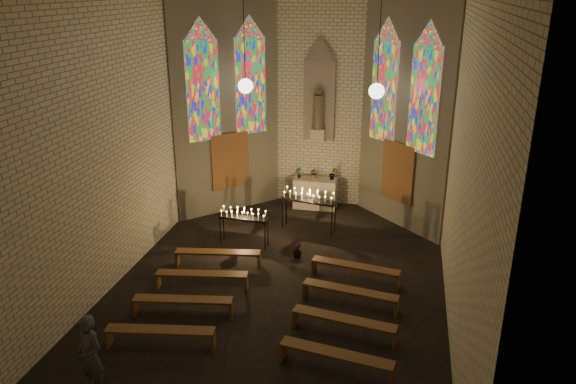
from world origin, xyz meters
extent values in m
plane|color=black|center=(0.00, 0.00, 0.00)|extent=(12.00, 12.00, 0.00)
cube|color=beige|center=(0.00, 6.00, 3.50)|extent=(8.00, 0.02, 7.00)
cube|color=beige|center=(0.00, -6.00, 3.50)|extent=(8.00, 0.02, 7.00)
cube|color=beige|center=(-4.00, 0.00, 3.50)|extent=(0.02, 12.00, 7.00)
cube|color=beige|center=(4.00, 0.00, 3.50)|extent=(0.02, 12.00, 7.00)
cube|color=beige|center=(-2.75, 4.75, 3.50)|extent=(2.72, 2.72, 7.00)
cube|color=beige|center=(2.75, 4.75, 3.50)|extent=(2.72, 2.72, 7.00)
cube|color=#4C3F8C|center=(-3.21, 4.06, 4.00)|extent=(0.78, 0.78, 3.00)
cube|color=#4C3F8C|center=(-2.06, 5.21, 4.00)|extent=(0.78, 0.78, 3.00)
cube|color=#4C3F8C|center=(2.06, 5.21, 4.00)|extent=(0.78, 0.78, 3.00)
cube|color=#4C3F8C|center=(3.21, 4.06, 4.00)|extent=(0.78, 0.78, 3.00)
cube|color=brown|center=(-2.63, 4.63, 1.70)|extent=(0.95, 0.95, 1.80)
cube|color=brown|center=(2.63, 4.63, 1.70)|extent=(0.95, 0.95, 1.80)
cube|color=gray|center=(0.00, 5.92, 3.50)|extent=(1.00, 0.12, 2.60)
cone|color=gray|center=(0.00, 5.92, 5.15)|extent=(1.00, 1.00, 0.80)
cube|color=beige|center=(0.00, 5.78, 2.40)|extent=(0.45, 0.30, 0.40)
cylinder|color=brown|center=(0.00, 5.78, 3.15)|extent=(0.36, 0.36, 1.10)
sphere|color=brown|center=(0.00, 5.78, 3.80)|extent=(0.26, 0.26, 0.26)
sphere|color=white|center=(-1.90, 4.10, 4.20)|extent=(0.44, 0.44, 0.44)
cylinder|color=black|center=(-1.90, 4.10, 5.60)|extent=(0.02, 0.02, 2.80)
sphere|color=white|center=(1.90, 4.10, 4.20)|extent=(0.44, 0.44, 0.44)
cylinder|color=black|center=(1.90, 4.10, 5.60)|extent=(0.02, 0.02, 2.80)
cube|color=beige|center=(0.00, 5.45, 0.50)|extent=(1.40, 0.60, 1.00)
imported|color=#4C723F|center=(-0.55, 5.44, 1.18)|extent=(0.21, 0.16, 0.37)
imported|color=#4C723F|center=(-0.05, 5.54, 1.18)|extent=(0.35, 0.32, 0.35)
imported|color=#4C723F|center=(0.55, 5.53, 1.21)|extent=(0.28, 0.26, 0.42)
imported|color=#4C723F|center=(0.14, 1.76, 0.22)|extent=(0.31, 0.31, 0.43)
cube|color=black|center=(-1.50, 2.24, 0.82)|extent=(1.45, 0.43, 0.04)
cylinder|color=black|center=(-2.18, 2.15, 0.40)|extent=(0.03, 0.03, 0.81)
cylinder|color=black|center=(-0.84, 2.06, 0.40)|extent=(0.03, 0.03, 0.81)
cylinder|color=black|center=(-2.17, 2.41, 0.40)|extent=(0.03, 0.03, 0.81)
cylinder|color=black|center=(-0.82, 2.33, 0.40)|extent=(0.03, 0.03, 0.81)
cube|color=black|center=(0.11, 3.60, 0.97)|extent=(1.72, 0.68, 0.05)
cylinder|color=black|center=(-0.69, 3.58, 0.47)|extent=(0.03, 0.03, 0.95)
cylinder|color=black|center=(0.86, 3.31, 0.47)|extent=(0.03, 0.03, 0.95)
cylinder|color=black|center=(-0.64, 3.89, 0.47)|extent=(0.03, 0.03, 0.95)
cylinder|color=black|center=(0.91, 3.62, 0.47)|extent=(0.03, 0.03, 0.95)
cube|color=brown|center=(-1.81, 0.85, 0.40)|extent=(2.25, 0.66, 0.05)
cube|color=brown|center=(-2.88, 0.68, 0.20)|extent=(0.10, 0.32, 0.40)
cube|color=brown|center=(-0.73, 1.03, 0.20)|extent=(0.10, 0.32, 0.40)
cube|color=brown|center=(1.81, 0.85, 0.40)|extent=(2.25, 0.66, 0.05)
cube|color=brown|center=(0.73, 1.03, 0.20)|extent=(0.10, 0.32, 0.40)
cube|color=brown|center=(2.88, 0.68, 0.20)|extent=(0.10, 0.32, 0.40)
cube|color=brown|center=(-1.81, -0.35, 0.40)|extent=(2.25, 0.66, 0.05)
cube|color=brown|center=(-2.88, -0.52, 0.20)|extent=(0.10, 0.32, 0.40)
cube|color=brown|center=(-0.73, -0.17, 0.20)|extent=(0.10, 0.32, 0.40)
cube|color=brown|center=(1.81, -0.35, 0.40)|extent=(2.25, 0.66, 0.05)
cube|color=brown|center=(0.73, -0.17, 0.20)|extent=(0.10, 0.32, 0.40)
cube|color=brown|center=(2.88, -0.52, 0.20)|extent=(0.10, 0.32, 0.40)
cube|color=brown|center=(-1.81, -1.55, 0.40)|extent=(2.25, 0.66, 0.05)
cube|color=brown|center=(-2.88, -1.72, 0.20)|extent=(0.10, 0.32, 0.40)
cube|color=brown|center=(-0.73, -1.37, 0.20)|extent=(0.10, 0.32, 0.40)
cube|color=brown|center=(1.81, -1.55, 0.40)|extent=(2.25, 0.66, 0.05)
cube|color=brown|center=(0.73, -1.37, 0.20)|extent=(0.10, 0.32, 0.40)
cube|color=brown|center=(2.88, -1.72, 0.20)|extent=(0.10, 0.32, 0.40)
cube|color=brown|center=(-1.81, -2.75, 0.40)|extent=(2.25, 0.66, 0.05)
cube|color=brown|center=(-2.88, -2.92, 0.20)|extent=(0.10, 0.32, 0.40)
cube|color=brown|center=(-0.73, -2.57, 0.20)|extent=(0.10, 0.32, 0.40)
cube|color=brown|center=(1.81, -2.75, 0.40)|extent=(2.25, 0.66, 0.05)
cube|color=brown|center=(0.73, -2.57, 0.20)|extent=(0.10, 0.32, 0.40)
cube|color=brown|center=(2.88, -2.92, 0.20)|extent=(0.10, 0.32, 0.40)
imported|color=#46444D|center=(-2.44, -4.26, 0.79)|extent=(0.67, 0.54, 1.57)
camera|label=1|loc=(2.80, -11.68, 7.06)|focal=35.00mm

